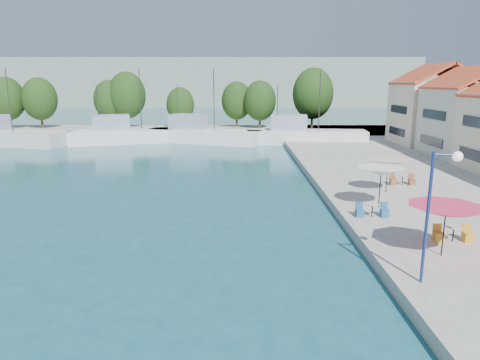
{
  "coord_description": "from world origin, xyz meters",
  "views": [
    {
      "loc": [
        0.1,
        -1.81,
        7.97
      ],
      "look_at": [
        0.18,
        26.0,
        1.64
      ],
      "focal_mm": 32.0,
      "sensor_mm": 36.0,
      "label": 1
    }
  ],
  "objects_px": {
    "trawler_03": "(201,135)",
    "trawler_04": "(303,136)",
    "street_lamp": "(439,193)",
    "umbrella_white": "(381,172)",
    "umbrella_cream": "(388,163)",
    "trawler_02": "(127,135)",
    "umbrella_pink": "(446,211)"
  },
  "relations": [
    {
      "from": "trawler_03",
      "to": "trawler_04",
      "type": "xyz_separation_m",
      "value": [
        13.75,
        -0.86,
        -0.0
      ]
    },
    {
      "from": "umbrella_white",
      "to": "trawler_03",
      "type": "bearing_deg",
      "value": 112.39
    },
    {
      "from": "umbrella_white",
      "to": "umbrella_cream",
      "type": "bearing_deg",
      "value": 65.41
    },
    {
      "from": "street_lamp",
      "to": "trawler_04",
      "type": "bearing_deg",
      "value": 97.83
    },
    {
      "from": "trawler_02",
      "to": "trawler_03",
      "type": "bearing_deg",
      "value": -16.04
    },
    {
      "from": "umbrella_white",
      "to": "umbrella_pink",
      "type": "bearing_deg",
      "value": -87.24
    },
    {
      "from": "trawler_02",
      "to": "trawler_04",
      "type": "bearing_deg",
      "value": -18.49
    },
    {
      "from": "trawler_02",
      "to": "street_lamp",
      "type": "height_order",
      "value": "trawler_02"
    },
    {
      "from": "trawler_02",
      "to": "umbrella_pink",
      "type": "bearing_deg",
      "value": -75.97
    },
    {
      "from": "trawler_04",
      "to": "street_lamp",
      "type": "distance_m",
      "value": 42.4
    },
    {
      "from": "umbrella_white",
      "to": "trawler_04",
      "type": "bearing_deg",
      "value": 89.76
    },
    {
      "from": "trawler_02",
      "to": "trawler_03",
      "type": "distance_m",
      "value": 10.04
    },
    {
      "from": "trawler_04",
      "to": "umbrella_cream",
      "type": "relative_size",
      "value": 6.09
    },
    {
      "from": "trawler_02",
      "to": "trawler_03",
      "type": "height_order",
      "value": "same"
    },
    {
      "from": "trawler_02",
      "to": "street_lamp",
      "type": "distance_m",
      "value": 48.57
    },
    {
      "from": "street_lamp",
      "to": "umbrella_white",
      "type": "bearing_deg",
      "value": 92.48
    },
    {
      "from": "trawler_03",
      "to": "trawler_04",
      "type": "height_order",
      "value": "same"
    },
    {
      "from": "trawler_02",
      "to": "umbrella_cream",
      "type": "bearing_deg",
      "value": -65.83
    },
    {
      "from": "trawler_04",
      "to": "umbrella_white",
      "type": "distance_m",
      "value": 32.23
    },
    {
      "from": "umbrella_white",
      "to": "umbrella_cream",
      "type": "distance_m",
      "value": 4.03
    },
    {
      "from": "trawler_02",
      "to": "trawler_04",
      "type": "relative_size",
      "value": 1.01
    },
    {
      "from": "umbrella_white",
      "to": "street_lamp",
      "type": "bearing_deg",
      "value": -97.27
    },
    {
      "from": "trawler_03",
      "to": "umbrella_cream",
      "type": "xyz_separation_m",
      "value": [
        15.29,
        -29.38,
        1.57
      ]
    },
    {
      "from": "trawler_02",
      "to": "umbrella_cream",
      "type": "distance_m",
      "value": 38.74
    },
    {
      "from": "umbrella_white",
      "to": "street_lamp",
      "type": "distance_m",
      "value": 10.25
    },
    {
      "from": "umbrella_cream",
      "to": "trawler_02",
      "type": "bearing_deg",
      "value": 130.88
    },
    {
      "from": "umbrella_pink",
      "to": "umbrella_cream",
      "type": "height_order",
      "value": "umbrella_cream"
    },
    {
      "from": "umbrella_pink",
      "to": "umbrella_white",
      "type": "bearing_deg",
      "value": 92.76
    },
    {
      "from": "umbrella_cream",
      "to": "street_lamp",
      "type": "distance_m",
      "value": 14.14
    },
    {
      "from": "trawler_03",
      "to": "umbrella_cream",
      "type": "bearing_deg",
      "value": -43.03
    },
    {
      "from": "street_lamp",
      "to": "trawler_02",
      "type": "bearing_deg",
      "value": 127.23
    },
    {
      "from": "street_lamp",
      "to": "umbrella_cream",
      "type": "bearing_deg",
      "value": 87.59
    }
  ]
}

